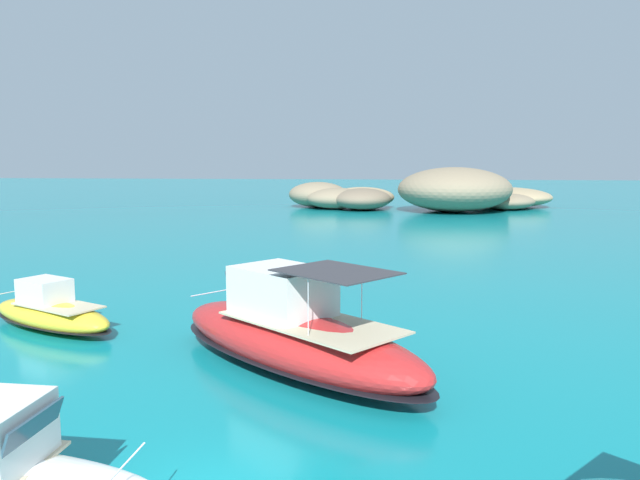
# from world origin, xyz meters

# --- Properties ---
(islet_large) EXTENTS (26.57, 27.61, 5.83)m
(islet_large) POSITION_xyz_m (13.85, 72.90, 2.52)
(islet_large) COLOR #9E8966
(islet_large) RESTS_ON ground
(islet_small) EXTENTS (18.43, 15.38, 3.61)m
(islet_small) POSITION_xyz_m (-2.90, 74.31, 1.55)
(islet_small) COLOR #84755B
(islet_small) RESTS_ON ground
(motorboat_red) EXTENTS (10.81, 9.71, 3.51)m
(motorboat_red) POSITION_xyz_m (0.50, 8.11, 1.11)
(motorboat_red) COLOR red
(motorboat_red) RESTS_ON ground
(motorboat_yellow) EXTENTS (7.09, 4.87, 2.04)m
(motorboat_yellow) POSITION_xyz_m (-9.96, 11.63, 0.68)
(motorboat_yellow) COLOR yellow
(motorboat_yellow) RESTS_ON ground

